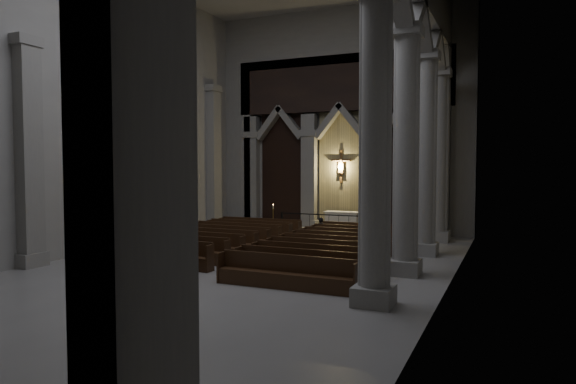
% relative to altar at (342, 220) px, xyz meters
% --- Properties ---
extents(room, '(24.00, 24.10, 12.00)m').
position_rel_altar_xyz_m(room, '(-0.38, -10.85, 6.97)').
color(room, gray).
rests_on(room, ground).
extents(sanctuary_wall, '(14.00, 0.77, 12.00)m').
position_rel_altar_xyz_m(sanctuary_wall, '(-0.38, 0.69, 5.98)').
color(sanctuary_wall, gray).
rests_on(sanctuary_wall, ground).
extents(right_arcade, '(1.00, 24.00, 12.00)m').
position_rel_altar_xyz_m(right_arcade, '(5.12, -9.52, 7.19)').
color(right_arcade, gray).
rests_on(right_arcade, ground).
extents(left_pilasters, '(0.60, 13.00, 8.03)m').
position_rel_altar_xyz_m(left_pilasters, '(-7.13, -7.35, 3.27)').
color(left_pilasters, gray).
rests_on(left_pilasters, ground).
extents(sanctuary_step, '(8.50, 2.60, 0.15)m').
position_rel_altar_xyz_m(sanctuary_step, '(-0.38, -0.25, -0.56)').
color(sanctuary_step, gray).
rests_on(sanctuary_step, ground).
extents(altar, '(1.90, 0.76, 0.96)m').
position_rel_altar_xyz_m(altar, '(0.00, 0.00, 0.00)').
color(altar, beige).
rests_on(altar, sanctuary_step).
extents(altar_rail, '(5.43, 0.09, 1.07)m').
position_rel_altar_xyz_m(altar_rail, '(-0.38, -1.11, 0.07)').
color(altar_rail, black).
rests_on(altar_rail, ground).
extents(candle_stand_left, '(0.25, 0.25, 1.47)m').
position_rel_altar_xyz_m(candle_stand_left, '(-3.60, -1.03, -0.24)').
color(candle_stand_left, '#B89438').
rests_on(candle_stand_left, ground).
extents(candle_stand_right, '(0.22, 0.22, 1.30)m').
position_rel_altar_xyz_m(candle_stand_right, '(2.53, -1.57, -0.28)').
color(candle_stand_right, '#B89438').
rests_on(candle_stand_right, ground).
extents(pews, '(9.74, 9.39, 0.97)m').
position_rel_altar_xyz_m(pews, '(-0.38, -8.15, -0.32)').
color(pews, black).
rests_on(pews, ground).
extents(worshipper, '(0.53, 0.44, 1.24)m').
position_rel_altar_xyz_m(worshipper, '(0.44, -4.57, -0.02)').
color(worshipper, black).
rests_on(worshipper, ground).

